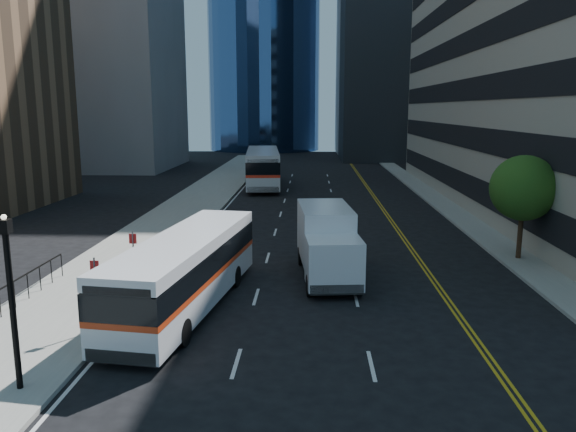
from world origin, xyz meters
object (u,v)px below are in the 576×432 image
Objects in this scene: box_truck at (327,242)px; street_tree at (524,188)px; bus_rear at (263,167)px; lamp_post at (11,295)px; bus_front at (187,270)px.

street_tree is at bearing 13.12° from box_truck.
street_tree reaches higher than bus_rear.
lamp_post is 7.32m from bus_front.
bus_rear is at bearing 85.83° from lamp_post.
bus_front is at bearing -94.89° from bus_rear.
box_truck is (5.35, 4.25, 0.10)m from bus_front.
lamp_post is at bearing -133.33° from box_truck.
lamp_post reaches higher than bus_front.
street_tree is 0.77× the size of box_truck.
street_tree reaches higher than lamp_post.
bus_front is at bearing 64.96° from lamp_post.
bus_rear reaches higher than bus_front.
bus_front is at bearing -146.97° from box_truck.
lamp_post is 0.41× the size of bus_front.
lamp_post is 0.69× the size of box_truck.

